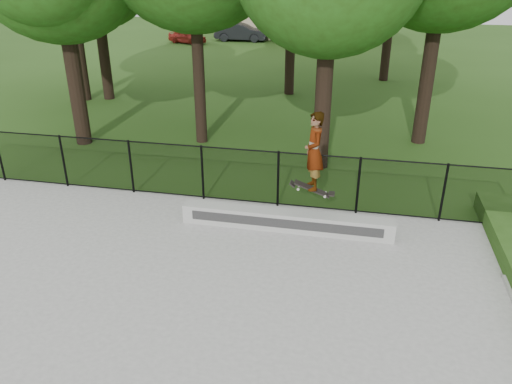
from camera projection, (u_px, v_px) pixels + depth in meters
The scene contains 9 objects.
ground at pixel (95, 356), 8.10m from camera, with size 100.00×100.00×0.00m, color #264A14.
concrete_slab at pixel (95, 355), 8.09m from camera, with size 14.00×12.00×0.06m, color gray.
grind_ledge at pixel (286, 221), 11.70m from camera, with size 4.97×0.40×0.45m, color #B3B4AF.
car_a at pixel (187, 36), 38.22m from camera, with size 1.25×3.08×1.05m, color maroon.
car_b at pixel (241, 32), 39.19m from camera, with size 1.43×3.72×1.35m, color black.
car_c at pixel (305, 33), 38.76m from camera, with size 1.82×4.12×1.30m, color #97A0AB.
skater_airborne at pixel (314, 153), 10.78m from camera, with size 0.80×0.74×1.96m.
chainlink_fence at pixel (202, 173), 12.99m from camera, with size 16.06×0.06×1.50m.
distant_building at pixel (295, 9), 41.26m from camera, with size 12.40×6.40×4.30m.
Camera 1 is at (3.84, -5.54, 5.84)m, focal length 35.00 mm.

